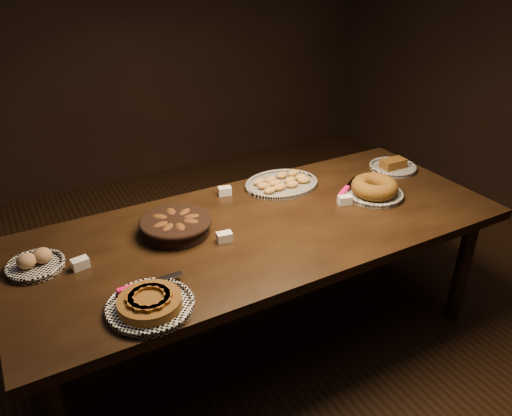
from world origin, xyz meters
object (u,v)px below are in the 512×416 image
buffet_table (262,237)px  bundt_cake_plate (374,189)px  apple_tart_plate (150,304)px  madeleine_platter (282,183)px

buffet_table → bundt_cake_plate: bundt_cake_plate is taller
apple_tart_plate → bundt_cake_plate: bearing=31.8°
madeleine_platter → bundt_cake_plate: bearing=-59.8°
apple_tart_plate → bundt_cake_plate: (1.36, 0.31, 0.02)m
apple_tart_plate → madeleine_platter: size_ratio=0.81×
apple_tart_plate → buffet_table: bearing=45.4°
madeleine_platter → bundt_cake_plate: bundt_cake_plate is taller
buffet_table → madeleine_platter: size_ratio=5.66×
apple_tart_plate → madeleine_platter: (0.99, 0.66, -0.01)m
buffet_table → bundt_cake_plate: (0.68, -0.03, 0.12)m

